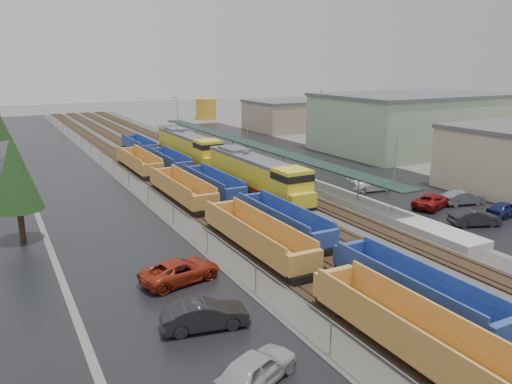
{
  "coord_description": "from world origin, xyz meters",
  "views": [
    {
      "loc": [
        -23.42,
        -13.99,
        14.47
      ],
      "look_at": [
        -0.76,
        28.27,
        2.0
      ],
      "focal_mm": 35.0,
      "sensor_mm": 36.0,
      "label": 1
    }
  ],
  "objects_px": {
    "parked_car_west_c": "(180,271)",
    "parked_car_east_d": "(505,209)",
    "parked_car_west_b": "(205,315)",
    "storage_tank": "(206,109)",
    "locomotive_lead": "(257,175)",
    "well_string_yellow": "(256,237)",
    "parked_car_west_a": "(256,369)",
    "locomotive_trail": "(189,148)",
    "well_string_blue": "(243,201)",
    "parked_car_east_a": "(475,218)",
    "parked_car_east_c": "(370,184)",
    "parked_car_east_b": "(432,201)",
    "parked_car_east_e": "(463,198)"
  },
  "relations": [
    {
      "from": "locomotive_trail",
      "to": "parked_car_east_e",
      "type": "relative_size",
      "value": 4.45
    },
    {
      "from": "well_string_yellow",
      "to": "parked_car_east_d",
      "type": "bearing_deg",
      "value": -6.96
    },
    {
      "from": "storage_tank",
      "to": "parked_car_east_e",
      "type": "relative_size",
      "value": 1.17
    },
    {
      "from": "well_string_yellow",
      "to": "parked_car_east_a",
      "type": "relative_size",
      "value": 17.98
    },
    {
      "from": "well_string_blue",
      "to": "parked_car_west_b",
      "type": "relative_size",
      "value": 18.26
    },
    {
      "from": "locomotive_lead",
      "to": "parked_car_west_c",
      "type": "bearing_deg",
      "value": -131.54
    },
    {
      "from": "parked_car_east_a",
      "to": "parked_car_east_d",
      "type": "relative_size",
      "value": 1.06
    },
    {
      "from": "parked_car_east_a",
      "to": "parked_car_east_d",
      "type": "distance_m",
      "value": 5.06
    },
    {
      "from": "parked_car_east_c",
      "to": "locomotive_trail",
      "type": "bearing_deg",
      "value": 33.77
    },
    {
      "from": "parked_car_east_b",
      "to": "parked_car_east_d",
      "type": "height_order",
      "value": "parked_car_east_d"
    },
    {
      "from": "parked_car_east_b",
      "to": "locomotive_trail",
      "type": "bearing_deg",
      "value": 3.17
    },
    {
      "from": "well_string_yellow",
      "to": "parked_car_west_a",
      "type": "distance_m",
      "value": 16.73
    },
    {
      "from": "locomotive_lead",
      "to": "parked_car_west_b",
      "type": "distance_m",
      "value": 28.57
    },
    {
      "from": "parked_car_west_a",
      "to": "parked_car_east_b",
      "type": "xyz_separation_m",
      "value": [
        29.68,
        17.08,
        -0.08
      ]
    },
    {
      "from": "parked_car_west_c",
      "to": "parked_car_east_c",
      "type": "height_order",
      "value": "parked_car_east_c"
    },
    {
      "from": "locomotive_lead",
      "to": "well_string_yellow",
      "type": "xyz_separation_m",
      "value": [
        -8.0,
        -14.63,
        -1.24
      ]
    },
    {
      "from": "storage_tank",
      "to": "locomotive_trail",
      "type": "bearing_deg",
      "value": -115.0
    },
    {
      "from": "well_string_blue",
      "to": "parked_car_west_a",
      "type": "relative_size",
      "value": 18.92
    },
    {
      "from": "well_string_yellow",
      "to": "storage_tank",
      "type": "bearing_deg",
      "value": 69.63
    },
    {
      "from": "well_string_yellow",
      "to": "parked_car_east_c",
      "type": "distance_m",
      "value": 23.37
    },
    {
      "from": "parked_car_west_b",
      "to": "parked_car_west_c",
      "type": "height_order",
      "value": "parked_car_west_b"
    },
    {
      "from": "parked_car_east_e",
      "to": "locomotive_trail",
      "type": "bearing_deg",
      "value": 39.5
    },
    {
      "from": "well_string_yellow",
      "to": "parked_car_east_a",
      "type": "xyz_separation_m",
      "value": [
        20.64,
        -3.75,
        -0.45
      ]
    },
    {
      "from": "parked_car_west_a",
      "to": "parked_car_west_b",
      "type": "bearing_deg",
      "value": -23.32
    },
    {
      "from": "well_string_yellow",
      "to": "storage_tank",
      "type": "relative_size",
      "value": 15.4
    },
    {
      "from": "parked_car_east_a",
      "to": "parked_car_west_b",
      "type": "bearing_deg",
      "value": 121.15
    },
    {
      "from": "locomotive_lead",
      "to": "parked_car_west_a",
      "type": "distance_m",
      "value": 33.43
    },
    {
      "from": "parked_car_west_c",
      "to": "parked_car_east_b",
      "type": "distance_m",
      "value": 29.31
    },
    {
      "from": "locomotive_trail",
      "to": "well_string_blue",
      "type": "xyz_separation_m",
      "value": [
        -4.0,
        -25.38,
        -1.32
      ]
    },
    {
      "from": "parked_car_east_c",
      "to": "storage_tank",
      "type": "bearing_deg",
      "value": -2.54
    },
    {
      "from": "parked_car_west_b",
      "to": "parked_car_east_d",
      "type": "height_order",
      "value": "parked_car_west_b"
    },
    {
      "from": "parked_car_west_c",
      "to": "parked_car_east_b",
      "type": "bearing_deg",
      "value": -91.71
    },
    {
      "from": "locomotive_lead",
      "to": "well_string_yellow",
      "type": "bearing_deg",
      "value": -118.68
    },
    {
      "from": "storage_tank",
      "to": "locomotive_lead",
      "type": "bearing_deg",
      "value": -108.65
    },
    {
      "from": "storage_tank",
      "to": "parked_car_west_a",
      "type": "relative_size",
      "value": 1.13
    },
    {
      "from": "locomotive_lead",
      "to": "parked_car_east_d",
      "type": "distance_m",
      "value": 25.11
    },
    {
      "from": "well_string_yellow",
      "to": "parked_car_east_e",
      "type": "height_order",
      "value": "well_string_yellow"
    },
    {
      "from": "parked_car_east_a",
      "to": "parked_car_east_c",
      "type": "relative_size",
      "value": 0.85
    },
    {
      "from": "parked_car_west_c",
      "to": "parked_car_east_d",
      "type": "relative_size",
      "value": 1.29
    },
    {
      "from": "well_string_blue",
      "to": "parked_car_east_d",
      "type": "relative_size",
      "value": 20.83
    },
    {
      "from": "storage_tank",
      "to": "parked_car_east_b",
      "type": "height_order",
      "value": "storage_tank"
    },
    {
      "from": "parked_car_east_b",
      "to": "parked_car_east_c",
      "type": "xyz_separation_m",
      "value": [
        -1.02,
        8.38,
        0.06
      ]
    },
    {
      "from": "locomotive_trail",
      "to": "parked_car_west_a",
      "type": "distance_m",
      "value": 52.84
    },
    {
      "from": "parked_car_west_b",
      "to": "parked_car_east_d",
      "type": "xyz_separation_m",
      "value": [
        33.7,
        5.84,
        -0.08
      ]
    },
    {
      "from": "well_string_blue",
      "to": "parked_car_east_a",
      "type": "distance_m",
      "value": 21.75
    },
    {
      "from": "locomotive_trail",
      "to": "parked_car_east_b",
      "type": "relative_size",
      "value": 3.88
    },
    {
      "from": "parked_car_west_a",
      "to": "well_string_yellow",
      "type": "bearing_deg",
      "value": -52.87
    },
    {
      "from": "locomotive_trail",
      "to": "storage_tank",
      "type": "xyz_separation_m",
      "value": [
        25.66,
        55.03,
        0.23
      ]
    },
    {
      "from": "parked_car_east_c",
      "to": "parked_car_west_b",
      "type": "bearing_deg",
      "value": 130.98
    },
    {
      "from": "locomotive_trail",
      "to": "parked_car_east_d",
      "type": "xyz_separation_m",
      "value": [
        17.66,
        -38.76,
        -1.71
      ]
    }
  ]
}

